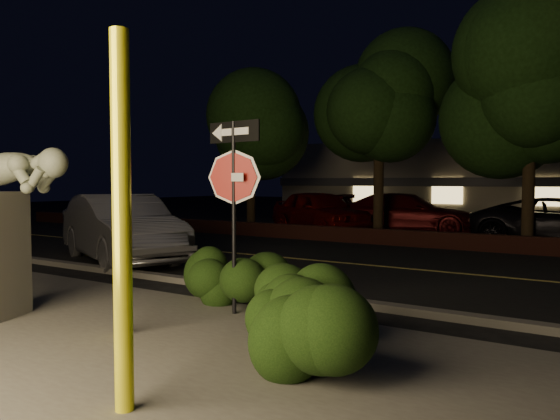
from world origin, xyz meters
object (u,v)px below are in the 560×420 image
(parked_car_red, at_px, (319,211))
(parked_car_darkred, at_px, (407,213))
(yellow_pole_right, at_px, (122,224))
(silver_sedan, at_px, (122,228))
(signpost, at_px, (234,178))
(yellow_pole_left, at_px, (118,224))

(parked_car_red, xyz_separation_m, parked_car_darkred, (2.93, 1.73, -0.07))
(yellow_pole_right, relative_size, parked_car_red, 0.67)
(parked_car_red, relative_size, parked_car_darkred, 0.93)
(yellow_pole_right, height_order, silver_sedan, yellow_pole_right)
(signpost, height_order, silver_sedan, signpost)
(yellow_pole_right, xyz_separation_m, signpost, (-1.35, 3.30, 0.42))
(yellow_pole_right, bearing_deg, signpost, 112.30)
(yellow_pole_left, height_order, yellow_pole_right, yellow_pole_right)
(yellow_pole_left, distance_m, parked_car_red, 14.77)
(silver_sedan, height_order, parked_car_darkred, silver_sedan)
(signpost, height_order, parked_car_red, signpost)
(signpost, bearing_deg, parked_car_red, 118.93)
(parked_car_darkred, bearing_deg, yellow_pole_left, 175.83)
(silver_sedan, bearing_deg, signpost, -92.46)
(yellow_pole_right, height_order, parked_car_red, yellow_pole_right)
(yellow_pole_right, relative_size, signpost, 1.14)
(parked_car_red, bearing_deg, silver_sedan, -153.64)
(yellow_pole_left, height_order, signpost, yellow_pole_left)
(parked_car_red, distance_m, parked_car_darkred, 3.40)
(yellow_pole_right, bearing_deg, parked_car_darkred, 102.19)
(silver_sedan, distance_m, parked_car_darkred, 11.67)
(silver_sedan, distance_m, parked_car_red, 9.46)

